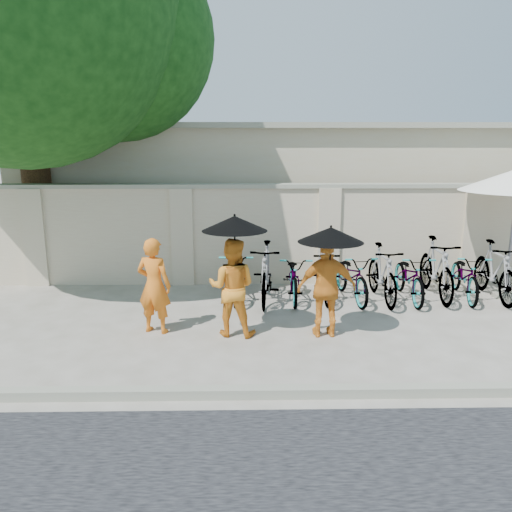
{
  "coord_description": "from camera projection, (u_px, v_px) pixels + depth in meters",
  "views": [
    {
      "loc": [
        0.31,
        -7.0,
        2.89
      ],
      "look_at": [
        0.47,
        0.88,
        1.1
      ],
      "focal_mm": 35.0,
      "sensor_mm": 36.0,
      "label": 1
    }
  ],
  "objects": [
    {
      "name": "ground",
      "position": [
        226.0,
        341.0,
        7.46
      ],
      "size": [
        80.0,
        80.0,
        0.0
      ],
      "primitive_type": "plane",
      "color": "#ACA499"
    },
    {
      "name": "kerb",
      "position": [
        220.0,
        393.0,
        5.79
      ],
      "size": [
        40.0,
        0.16,
        0.12
      ],
      "primitive_type": "cube",
      "color": "gray",
      "rests_on": "ground"
    },
    {
      "name": "compound_wall",
      "position": [
        279.0,
        236.0,
        10.38
      ],
      "size": [
        20.0,
        0.3,
        2.0
      ],
      "primitive_type": "cube",
      "color": "beige",
      "rests_on": "ground"
    },
    {
      "name": "building_behind",
      "position": [
        306.0,
        190.0,
        13.97
      ],
      "size": [
        14.0,
        6.0,
        3.2
      ],
      "primitive_type": "cube",
      "color": "#BBB39B",
      "rests_on": "ground"
    },
    {
      "name": "shade_tree",
      "position": [
        30.0,
        20.0,
        9.16
      ],
      "size": [
        6.7,
        6.2,
        8.2
      ],
      "color": "brown",
      "rests_on": "ground"
    },
    {
      "name": "monk_left",
      "position": [
        154.0,
        286.0,
        7.66
      ],
      "size": [
        0.63,
        0.5,
        1.5
      ],
      "primitive_type": "imported",
      "rotation": [
        0.0,
        0.0,
        2.84
      ],
      "color": "orange",
      "rests_on": "ground"
    },
    {
      "name": "monk_center",
      "position": [
        232.0,
        287.0,
        7.56
      ],
      "size": [
        0.82,
        0.69,
        1.51
      ],
      "primitive_type": "imported",
      "rotation": [
        0.0,
        0.0,
        2.96
      ],
      "color": "orange",
      "rests_on": "ground"
    },
    {
      "name": "parasol_center",
      "position": [
        235.0,
        223.0,
        7.26
      ],
      "size": [
        0.97,
        0.97,
        1.0
      ],
      "color": "black",
      "rests_on": "ground"
    },
    {
      "name": "monk_right",
      "position": [
        327.0,
        288.0,
        7.5
      ],
      "size": [
        0.9,
        0.4,
        1.51
      ],
      "primitive_type": "imported",
      "rotation": [
        0.0,
        0.0,
        3.18
      ],
      "color": "orange",
      "rests_on": "ground"
    },
    {
      "name": "parasol_right",
      "position": [
        331.0,
        235.0,
        7.24
      ],
      "size": [
        0.97,
        0.97,
        0.85
      ],
      "color": "black",
      "rests_on": "ground"
    },
    {
      "name": "bike_0",
      "position": [
        237.0,
        275.0,
        9.42
      ],
      "size": [
        0.62,
        1.76,
        0.92
      ],
      "primitive_type": "imported",
      "rotation": [
        0.0,
        0.0,
        -0.01
      ],
      "color": "gray",
      "rests_on": "ground"
    },
    {
      "name": "bike_1",
      "position": [
        266.0,
        273.0,
        9.19
      ],
      "size": [
        0.69,
        1.87,
        1.1
      ],
      "primitive_type": "imported",
      "rotation": [
        0.0,
        0.0,
        -0.1
      ],
      "color": "gray",
      "rests_on": "ground"
    },
    {
      "name": "bike_2",
      "position": [
        294.0,
        277.0,
        9.35
      ],
      "size": [
        0.65,
        1.69,
        0.88
      ],
      "primitive_type": "imported",
      "rotation": [
        0.0,
        0.0,
        -0.04
      ],
      "color": "gray",
      "rests_on": "ground"
    },
    {
      "name": "bike_3",
      "position": [
        323.0,
        274.0,
        9.35
      ],
      "size": [
        0.47,
        1.65,
        0.99
      ],
      "primitive_type": "imported",
      "rotation": [
        0.0,
        0.0,
        -0.0
      ],
      "color": "gray",
      "rests_on": "ground"
    },
    {
      "name": "bike_4",
      "position": [
        352.0,
        276.0,
        9.34
      ],
      "size": [
        0.82,
        1.79,
        0.91
      ],
      "primitive_type": "imported",
      "rotation": [
        0.0,
        0.0,
        0.13
      ],
      "color": "gray",
      "rests_on": "ground"
    },
    {
      "name": "bike_5",
      "position": [
        382.0,
        273.0,
        9.24
      ],
      "size": [
        0.54,
        1.77,
        1.05
      ],
      "primitive_type": "imported",
      "rotation": [
        0.0,
        0.0,
        0.03
      ],
      "color": "gray",
      "rests_on": "ground"
    },
    {
      "name": "bike_6",
      "position": [
        410.0,
        277.0,
        9.33
      ],
      "size": [
        0.61,
        1.71,
        0.89
      ],
      "primitive_type": "imported",
      "rotation": [
        0.0,
        0.0,
        -0.01
      ],
      "color": "gray",
      "rests_on": "ground"
    },
    {
      "name": "bike_7",
      "position": [
        436.0,
        268.0,
        9.44
      ],
      "size": [
        0.61,
        1.92,
        1.14
      ],
      "primitive_type": "imported",
      "rotation": [
        0.0,
        0.0,
        -0.04
      ],
      "color": "gray",
      "rests_on": "ground"
    },
    {
      "name": "bike_8",
      "position": [
        465.0,
        276.0,
        9.41
      ],
      "size": [
        0.81,
        1.75,
        0.89
      ],
      "primitive_type": "imported",
      "rotation": [
        0.0,
        0.0,
        -0.14
      ],
      "color": "gray",
      "rests_on": "ground"
    },
    {
      "name": "bike_9",
      "position": [
        495.0,
        271.0,
        9.37
      ],
      "size": [
        0.57,
        1.83,
        1.09
      ],
      "primitive_type": "imported",
      "rotation": [
        0.0,
        0.0,
        -0.04
      ],
      "color": "gray",
      "rests_on": "ground"
    }
  ]
}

